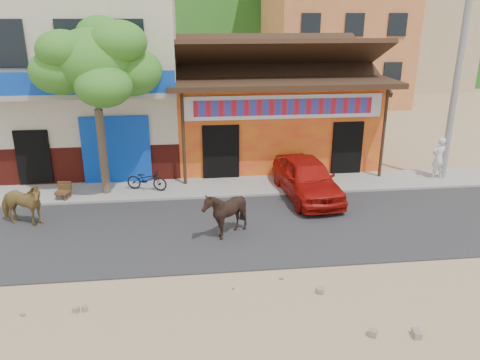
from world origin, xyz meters
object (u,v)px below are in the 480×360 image
object	(u,v)px
utility_pole	(458,73)
cafe_chair_left	(62,187)
scooter	(147,179)
cow_tan	(21,204)
red_car	(307,178)
tree	(98,109)
cow_dark	(225,213)
pedestrian	(439,158)
cafe_chair_right	(62,184)

from	to	relation	value
utility_pole	cafe_chair_left	xyz separation A→B (m)	(-14.20, -0.66, -3.57)
scooter	cow_tan	bearing A→B (deg)	141.73
red_car	cafe_chair_left	xyz separation A→B (m)	(-8.45, 0.54, -0.19)
tree	cow_dark	bearing A→B (deg)	-43.95
pedestrian	cafe_chair_left	world-z (taller)	pedestrian
cow_tan	cow_dark	xyz separation A→B (m)	(6.08, -1.49, 0.06)
cow_dark	red_car	xyz separation A→B (m)	(3.11, 2.79, -0.03)
utility_pole	red_car	size ratio (longest dim) A/B	1.95
cafe_chair_right	red_car	bearing A→B (deg)	0.98
cafe_chair_left	cafe_chair_right	size ratio (longest dim) A/B	0.86
tree	red_car	xyz separation A→B (m)	(7.05, -1.00, -2.38)
red_car	cafe_chair_right	size ratio (longest dim) A/B	4.12
utility_pole	scooter	distance (m)	11.93
cow_tan	pedestrian	world-z (taller)	pedestrian
tree	cow_dark	size ratio (longest dim) A/B	4.12
scooter	pedestrian	size ratio (longest dim) A/B	0.94
tree	cafe_chair_right	world-z (taller)	tree
utility_pole	red_car	bearing A→B (deg)	-168.22
utility_pole	cafe_chair_right	bearing A→B (deg)	-177.76
red_car	scooter	xyz separation A→B (m)	(-5.62, 1.11, -0.22)
utility_pole	cow_tan	world-z (taller)	utility_pole
cow_tan	red_car	xyz separation A→B (m)	(9.19, 1.30, 0.03)
tree	cafe_chair_left	bearing A→B (deg)	-161.85
utility_pole	cow_dark	distance (m)	10.28
cow_dark	pedestrian	distance (m)	9.45
tree	utility_pole	xyz separation A→B (m)	(12.80, 0.20, 1.00)
tree	cow_dark	distance (m)	5.95
red_car	cafe_chair_left	bearing A→B (deg)	171.43
cafe_chair_right	utility_pole	bearing A→B (deg)	7.59
cafe_chair_left	cow_tan	bearing A→B (deg)	-93.00
tree	cafe_chair_right	distance (m)	2.89
tree	cow_tan	world-z (taller)	tree
pedestrian	cafe_chair_right	world-z (taller)	pedestrian
utility_pole	cow_tan	xyz separation A→B (m)	(-14.94, -2.50, -3.41)
cow_tan	cafe_chair_right	size ratio (longest dim) A/B	1.59
tree	cafe_chair_left	xyz separation A→B (m)	(-1.40, -0.46, -2.57)
cow_dark	cow_tan	bearing A→B (deg)	-100.66
tree	pedestrian	xyz separation A→B (m)	(12.52, 0.15, -2.19)
cow_dark	cafe_chair_left	size ratio (longest dim) A/B	1.69
scooter	pedestrian	world-z (taller)	pedestrian
utility_pole	cow_tan	size ratio (longest dim) A/B	5.03
utility_pole	cow_dark	bearing A→B (deg)	-155.75
cow_dark	cafe_chair_right	size ratio (longest dim) A/B	1.46
cow_dark	pedestrian	world-z (taller)	pedestrian
tree	cafe_chair_left	distance (m)	2.96
utility_pole	red_car	distance (m)	6.78
pedestrian	cafe_chair_right	distance (m)	13.93
cow_tan	pedestrian	size ratio (longest dim) A/B	0.99
cow_tan	pedestrian	xyz separation A→B (m)	(14.66, 2.45, 0.21)
tree	cow_dark	xyz separation A→B (m)	(3.94, -3.79, -2.35)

